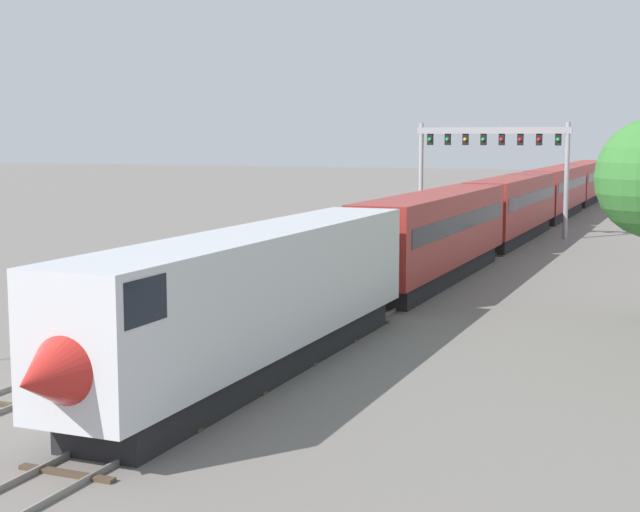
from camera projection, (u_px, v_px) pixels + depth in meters
ground_plane at (137, 400)px, 28.33m from camera, size 400.00×400.00×0.00m
track_main at (539, 226)px, 82.61m from camera, size 2.60×200.00×0.16m
track_near at (412, 248)px, 66.34m from camera, size 2.60×160.00×0.16m
passenger_train at (515, 206)px, 71.69m from camera, size 3.04×109.44×4.80m
signal_gantry at (492, 152)px, 73.89m from camera, size 12.10×0.49×8.88m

